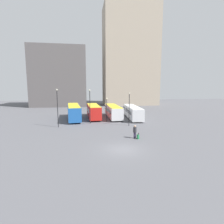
{
  "coord_description": "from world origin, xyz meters",
  "views": [
    {
      "loc": [
        -4.05,
        -18.56,
        6.91
      ],
      "look_at": [
        0.76,
        12.62,
        2.52
      ],
      "focal_mm": 28.0,
      "sensor_mm": 36.0,
      "label": 1
    }
  ],
  "objects_px": {
    "bus_2": "(113,111)",
    "bus_0": "(74,111)",
    "bus_3": "(133,112)",
    "lamp_post_2": "(57,105)",
    "traveler": "(135,131)",
    "lamp_post_1": "(107,108)",
    "lamp_post_3": "(129,107)",
    "suitcase": "(138,137)",
    "lamp_post_0": "(90,104)",
    "bus_1": "(93,111)"
  },
  "relations": [
    {
      "from": "bus_2",
      "to": "bus_0",
      "type": "bearing_deg",
      "value": 94.23
    },
    {
      "from": "bus_3",
      "to": "lamp_post_2",
      "type": "xyz_separation_m",
      "value": [
        -15.43,
        -6.97,
        2.37
      ]
    },
    {
      "from": "traveler",
      "to": "bus_3",
      "type": "bearing_deg",
      "value": -26.39
    },
    {
      "from": "traveler",
      "to": "lamp_post_1",
      "type": "relative_size",
      "value": 0.38
    },
    {
      "from": "bus_2",
      "to": "lamp_post_2",
      "type": "xyz_separation_m",
      "value": [
        -11.14,
        -8.37,
        2.32
      ]
    },
    {
      "from": "bus_2",
      "to": "lamp_post_3",
      "type": "distance_m",
      "value": 9.39
    },
    {
      "from": "suitcase",
      "to": "lamp_post_0",
      "type": "bearing_deg",
      "value": 15.79
    },
    {
      "from": "bus_2",
      "to": "traveler",
      "type": "bearing_deg",
      "value": -179.26
    },
    {
      "from": "suitcase",
      "to": "lamp_post_2",
      "type": "xyz_separation_m",
      "value": [
        -11.79,
        9.08,
        3.56
      ]
    },
    {
      "from": "bus_3",
      "to": "lamp_post_1",
      "type": "height_order",
      "value": "lamp_post_1"
    },
    {
      "from": "bus_1",
      "to": "bus_3",
      "type": "bearing_deg",
      "value": -102.8
    },
    {
      "from": "bus_0",
      "to": "bus_1",
      "type": "bearing_deg",
      "value": -83.57
    },
    {
      "from": "bus_0",
      "to": "lamp_post_3",
      "type": "distance_m",
      "value": 13.47
    },
    {
      "from": "lamp_post_2",
      "to": "bus_2",
      "type": "bearing_deg",
      "value": 36.91
    },
    {
      "from": "lamp_post_0",
      "to": "bus_0",
      "type": "bearing_deg",
      "value": 123.36
    },
    {
      "from": "bus_3",
      "to": "lamp_post_3",
      "type": "distance_m",
      "value": 8.38
    },
    {
      "from": "bus_0",
      "to": "lamp_post_3",
      "type": "relative_size",
      "value": 1.98
    },
    {
      "from": "bus_2",
      "to": "lamp_post_2",
      "type": "height_order",
      "value": "lamp_post_2"
    },
    {
      "from": "bus_2",
      "to": "bus_3",
      "type": "relative_size",
      "value": 0.94
    },
    {
      "from": "bus_0",
      "to": "bus_2",
      "type": "relative_size",
      "value": 1.05
    },
    {
      "from": "bus_2",
      "to": "lamp_post_0",
      "type": "height_order",
      "value": "lamp_post_0"
    },
    {
      "from": "bus_3",
      "to": "suitcase",
      "type": "height_order",
      "value": "bus_3"
    },
    {
      "from": "lamp_post_1",
      "to": "bus_2",
      "type": "bearing_deg",
      "value": 65.73
    },
    {
      "from": "suitcase",
      "to": "traveler",
      "type": "bearing_deg",
      "value": 28.94
    },
    {
      "from": "bus_3",
      "to": "lamp_post_3",
      "type": "relative_size",
      "value": 2.0
    },
    {
      "from": "bus_1",
      "to": "lamp_post_0",
      "type": "height_order",
      "value": "lamp_post_0"
    },
    {
      "from": "lamp_post_2",
      "to": "bus_3",
      "type": "bearing_deg",
      "value": 24.31
    },
    {
      "from": "traveler",
      "to": "lamp_post_2",
      "type": "xyz_separation_m",
      "value": [
        -11.45,
        8.69,
        2.79
      ]
    },
    {
      "from": "bus_0",
      "to": "bus_1",
      "type": "distance_m",
      "value": 4.48
    },
    {
      "from": "bus_0",
      "to": "traveler",
      "type": "distance_m",
      "value": 18.78
    },
    {
      "from": "bus_3",
      "to": "suitcase",
      "type": "relative_size",
      "value": 13.8
    },
    {
      "from": "bus_2",
      "to": "lamp_post_0",
      "type": "relative_size",
      "value": 1.73
    },
    {
      "from": "bus_2",
      "to": "traveler",
      "type": "distance_m",
      "value": 17.06
    },
    {
      "from": "bus_0",
      "to": "lamp_post_2",
      "type": "distance_m",
      "value": 8.27
    },
    {
      "from": "suitcase",
      "to": "lamp_post_1",
      "type": "height_order",
      "value": "lamp_post_1"
    },
    {
      "from": "bus_2",
      "to": "bus_3",
      "type": "bearing_deg",
      "value": -108.39
    },
    {
      "from": "lamp_post_1",
      "to": "lamp_post_2",
      "type": "xyz_separation_m",
      "value": [
        -9.11,
        -3.87,
        0.96
      ]
    },
    {
      "from": "bus_3",
      "to": "traveler",
      "type": "relative_size",
      "value": 6.63
    },
    {
      "from": "bus_0",
      "to": "lamp_post_0",
      "type": "bearing_deg",
      "value": -152.37
    },
    {
      "from": "lamp_post_1",
      "to": "suitcase",
      "type": "bearing_deg",
      "value": -78.32
    },
    {
      "from": "traveler",
      "to": "bus_0",
      "type": "bearing_deg",
      "value": 17.24
    },
    {
      "from": "bus_2",
      "to": "lamp_post_2",
      "type": "relative_size",
      "value": 1.7
    },
    {
      "from": "bus_1",
      "to": "bus_2",
      "type": "relative_size",
      "value": 0.93
    },
    {
      "from": "bus_3",
      "to": "lamp_post_3",
      "type": "bearing_deg",
      "value": 164.22
    },
    {
      "from": "bus_0",
      "to": "bus_3",
      "type": "height_order",
      "value": "bus_0"
    },
    {
      "from": "traveler",
      "to": "lamp_post_1",
      "type": "height_order",
      "value": "lamp_post_1"
    },
    {
      "from": "bus_2",
      "to": "lamp_post_1",
      "type": "xyz_separation_m",
      "value": [
        -2.03,
        -4.5,
        1.35
      ]
    },
    {
      "from": "suitcase",
      "to": "lamp_post_1",
      "type": "bearing_deg",
      "value": -0.46
    },
    {
      "from": "lamp_post_0",
      "to": "lamp_post_3",
      "type": "xyz_separation_m",
      "value": [
        6.98,
        -3.13,
        -0.28
      ]
    },
    {
      "from": "lamp_post_0",
      "to": "lamp_post_3",
      "type": "bearing_deg",
      "value": -24.14
    }
  ]
}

